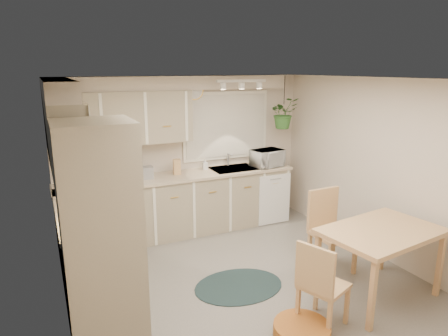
{
  "coord_description": "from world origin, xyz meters",
  "views": [
    {
      "loc": [
        -2.07,
        -3.77,
        2.52
      ],
      "look_at": [
        -0.05,
        0.55,
        1.32
      ],
      "focal_mm": 32.0,
      "sensor_mm": 36.0,
      "label": 1
    }
  ],
  "objects_px": {
    "dining_table": "(378,263)",
    "chair_back": "(333,232)",
    "braided_rug": "(239,286)",
    "pet_bed": "(302,331)",
    "chair_left": "(324,283)",
    "microwave": "(267,156)"
  },
  "relations": [
    {
      "from": "braided_rug",
      "to": "chair_back",
      "type": "bearing_deg",
      "value": -6.49
    },
    {
      "from": "braided_rug",
      "to": "pet_bed",
      "type": "bearing_deg",
      "value": -82.65
    },
    {
      "from": "dining_table",
      "to": "microwave",
      "type": "xyz_separation_m",
      "value": [
        0.06,
        2.53,
        0.71
      ]
    },
    {
      "from": "chair_left",
      "to": "braided_rug",
      "type": "height_order",
      "value": "chair_left"
    },
    {
      "from": "chair_left",
      "to": "braided_rug",
      "type": "xyz_separation_m",
      "value": [
        -0.44,
        0.98,
        -0.45
      ]
    },
    {
      "from": "dining_table",
      "to": "chair_back",
      "type": "xyz_separation_m",
      "value": [
        -0.08,
        0.68,
        0.11
      ]
    },
    {
      "from": "braided_rug",
      "to": "microwave",
      "type": "bearing_deg",
      "value": 50.91
    },
    {
      "from": "dining_table",
      "to": "chair_back",
      "type": "relative_size",
      "value": 1.24
    },
    {
      "from": "dining_table",
      "to": "braided_rug",
      "type": "bearing_deg",
      "value": 148.1
    },
    {
      "from": "chair_back",
      "to": "microwave",
      "type": "bearing_deg",
      "value": -95.54
    },
    {
      "from": "dining_table",
      "to": "microwave",
      "type": "height_order",
      "value": "microwave"
    },
    {
      "from": "chair_back",
      "to": "braided_rug",
      "type": "height_order",
      "value": "chair_back"
    },
    {
      "from": "pet_bed",
      "to": "microwave",
      "type": "height_order",
      "value": "microwave"
    },
    {
      "from": "chair_left",
      "to": "pet_bed",
      "type": "height_order",
      "value": "chair_left"
    },
    {
      "from": "chair_left",
      "to": "chair_back",
      "type": "xyz_separation_m",
      "value": [
        0.81,
        0.84,
        0.06
      ]
    },
    {
      "from": "chair_back",
      "to": "pet_bed",
      "type": "relative_size",
      "value": 1.88
    },
    {
      "from": "microwave",
      "to": "chair_left",
      "type": "bearing_deg",
      "value": -119.21
    },
    {
      "from": "microwave",
      "to": "braided_rug",
      "type": "bearing_deg",
      "value": -138.91
    },
    {
      "from": "braided_rug",
      "to": "pet_bed",
      "type": "relative_size",
      "value": 1.95
    },
    {
      "from": "chair_back",
      "to": "braided_rug",
      "type": "xyz_separation_m",
      "value": [
        -1.25,
        0.14,
        -0.51
      ]
    },
    {
      "from": "microwave",
      "to": "pet_bed",
      "type": "bearing_deg",
      "value": -124.06
    },
    {
      "from": "dining_table",
      "to": "chair_back",
      "type": "distance_m",
      "value": 0.7
    }
  ]
}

